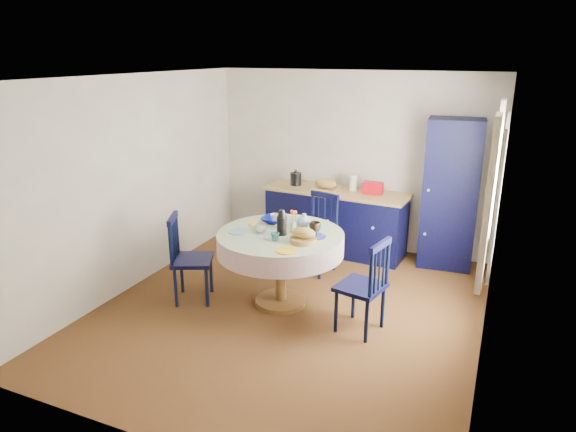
{
  "coord_description": "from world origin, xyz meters",
  "views": [
    {
      "loc": [
        2.01,
        -4.69,
        2.74
      ],
      "look_at": [
        -0.1,
        0.2,
        1.02
      ],
      "focal_mm": 32.0,
      "sensor_mm": 36.0,
      "label": 1
    }
  ],
  "objects_px": {
    "pantry_cabinet": "(450,194)",
    "chair_right": "(365,286)",
    "mug_a": "(261,228)",
    "mug_b": "(275,237)",
    "kitchen_counter": "(335,220)",
    "cobalt_bowl": "(274,220)",
    "chair_far": "(318,233)",
    "mug_c": "(315,227)",
    "chair_left": "(189,258)",
    "mug_d": "(275,218)",
    "dining_table": "(281,244)"
  },
  "relations": [
    {
      "from": "mug_a",
      "to": "chair_left",
      "type": "bearing_deg",
      "value": -161.98
    },
    {
      "from": "mug_b",
      "to": "mug_d",
      "type": "distance_m",
      "value": 0.62
    },
    {
      "from": "chair_far",
      "to": "mug_d",
      "type": "relative_size",
      "value": 9.89
    },
    {
      "from": "mug_c",
      "to": "cobalt_bowl",
      "type": "bearing_deg",
      "value": 171.46
    },
    {
      "from": "chair_right",
      "to": "mug_c",
      "type": "bearing_deg",
      "value": -109.66
    },
    {
      "from": "chair_left",
      "to": "cobalt_bowl",
      "type": "relative_size",
      "value": 3.65
    },
    {
      "from": "chair_right",
      "to": "mug_a",
      "type": "relative_size",
      "value": 7.68
    },
    {
      "from": "dining_table",
      "to": "chair_right",
      "type": "bearing_deg",
      "value": -12.36
    },
    {
      "from": "mug_a",
      "to": "mug_c",
      "type": "bearing_deg",
      "value": 27.48
    },
    {
      "from": "chair_right",
      "to": "mug_b",
      "type": "distance_m",
      "value": 1.05
    },
    {
      "from": "mug_c",
      "to": "mug_b",
      "type": "bearing_deg",
      "value": -122.12
    },
    {
      "from": "cobalt_bowl",
      "to": "mug_b",
      "type": "bearing_deg",
      "value": -63.75
    },
    {
      "from": "mug_d",
      "to": "cobalt_bowl",
      "type": "bearing_deg",
      "value": -84.86
    },
    {
      "from": "mug_b",
      "to": "mug_c",
      "type": "bearing_deg",
      "value": 57.88
    },
    {
      "from": "kitchen_counter",
      "to": "mug_a",
      "type": "distance_m",
      "value": 1.92
    },
    {
      "from": "mug_a",
      "to": "mug_c",
      "type": "xyz_separation_m",
      "value": [
        0.53,
        0.28,
        -0.0
      ]
    },
    {
      "from": "chair_right",
      "to": "mug_d",
      "type": "height_order",
      "value": "chair_right"
    },
    {
      "from": "kitchen_counter",
      "to": "mug_b",
      "type": "bearing_deg",
      "value": -86.33
    },
    {
      "from": "kitchen_counter",
      "to": "cobalt_bowl",
      "type": "xyz_separation_m",
      "value": [
        -0.26,
        -1.5,
        0.42
      ]
    },
    {
      "from": "kitchen_counter",
      "to": "chair_left",
      "type": "distance_m",
      "value": 2.36
    },
    {
      "from": "pantry_cabinet",
      "to": "mug_a",
      "type": "relative_size",
      "value": 14.94
    },
    {
      "from": "pantry_cabinet",
      "to": "cobalt_bowl",
      "type": "distance_m",
      "value": 2.39
    },
    {
      "from": "chair_far",
      "to": "mug_d",
      "type": "xyz_separation_m",
      "value": [
        -0.27,
        -0.72,
        0.38
      ]
    },
    {
      "from": "pantry_cabinet",
      "to": "kitchen_counter",
      "type": "bearing_deg",
      "value": 179.16
    },
    {
      "from": "chair_right",
      "to": "mug_a",
      "type": "xyz_separation_m",
      "value": [
        -1.23,
        0.16,
        0.39
      ]
    },
    {
      "from": "pantry_cabinet",
      "to": "chair_far",
      "type": "height_order",
      "value": "pantry_cabinet"
    },
    {
      "from": "kitchen_counter",
      "to": "chair_left",
      "type": "bearing_deg",
      "value": -112.5
    },
    {
      "from": "dining_table",
      "to": "mug_a",
      "type": "distance_m",
      "value": 0.29
    },
    {
      "from": "kitchen_counter",
      "to": "cobalt_bowl",
      "type": "relative_size",
      "value": 7.36
    },
    {
      "from": "chair_left",
      "to": "mug_b",
      "type": "bearing_deg",
      "value": -109.38
    },
    {
      "from": "pantry_cabinet",
      "to": "chair_right",
      "type": "height_order",
      "value": "pantry_cabinet"
    },
    {
      "from": "mug_b",
      "to": "cobalt_bowl",
      "type": "distance_m",
      "value": 0.59
    },
    {
      "from": "dining_table",
      "to": "mug_c",
      "type": "xyz_separation_m",
      "value": [
        0.32,
        0.21,
        0.18
      ]
    },
    {
      "from": "pantry_cabinet",
      "to": "dining_table",
      "type": "bearing_deg",
      "value": -133.95
    },
    {
      "from": "mug_d",
      "to": "kitchen_counter",
      "type": "bearing_deg",
      "value": 79.66
    },
    {
      "from": "chair_right",
      "to": "kitchen_counter",
      "type": "bearing_deg",
      "value": -142.04
    },
    {
      "from": "pantry_cabinet",
      "to": "mug_b",
      "type": "distance_m",
      "value": 2.61
    },
    {
      "from": "dining_table",
      "to": "cobalt_bowl",
      "type": "height_order",
      "value": "dining_table"
    },
    {
      "from": "kitchen_counter",
      "to": "dining_table",
      "type": "xyz_separation_m",
      "value": [
        -0.04,
        -1.79,
        0.26
      ]
    },
    {
      "from": "mug_c",
      "to": "chair_far",
      "type": "bearing_deg",
      "value": 107.94
    },
    {
      "from": "mug_b",
      "to": "mug_a",
      "type": "bearing_deg",
      "value": 146.13
    },
    {
      "from": "mug_c",
      "to": "mug_d",
      "type": "xyz_separation_m",
      "value": [
        -0.54,
        0.11,
        -0.0
      ]
    },
    {
      "from": "dining_table",
      "to": "mug_b",
      "type": "distance_m",
      "value": 0.29
    },
    {
      "from": "chair_left",
      "to": "mug_c",
      "type": "bearing_deg",
      "value": -92.2
    },
    {
      "from": "chair_right",
      "to": "chair_far",
      "type": "bearing_deg",
      "value": -130.42
    },
    {
      "from": "chair_far",
      "to": "mug_b",
      "type": "distance_m",
      "value": 1.33
    },
    {
      "from": "chair_right",
      "to": "mug_a",
      "type": "bearing_deg",
      "value": -85.06
    },
    {
      "from": "chair_left",
      "to": "chair_far",
      "type": "relative_size",
      "value": 1.0
    },
    {
      "from": "chair_left",
      "to": "mug_d",
      "type": "height_order",
      "value": "chair_left"
    },
    {
      "from": "mug_a",
      "to": "chair_far",
      "type": "bearing_deg",
      "value": 76.69
    }
  ]
}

